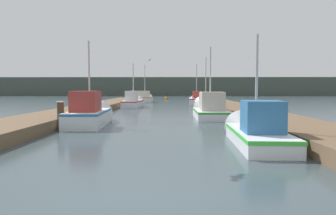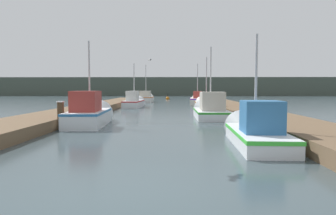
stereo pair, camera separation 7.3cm
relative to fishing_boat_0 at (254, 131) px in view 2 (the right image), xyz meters
The scene contains 16 objects.
ground_plane 5.60m from the fishing_boat_0, 125.66° to the right, with size 200.00×200.00×0.00m.
dock_left 14.35m from the fishing_boat_0, 127.01° to the left, with size 2.63×40.00×0.44m.
dock_right 11.66m from the fishing_boat_0, 79.51° to the left, with size 2.63×40.00×0.44m.
distant_shore_ridge 64.52m from the fishing_boat_0, 92.90° to the left, with size 120.00×16.00×4.15m.
fishing_boat_0 is the anchor object (origin of this frame).
fishing_boat_1 7.97m from the fishing_boat_0, 144.38° to the left, with size 1.77×4.69×4.28m.
fishing_boat_2 8.28m from the fishing_boat_0, 92.84° to the left, with size 1.78×4.92×4.68m.
fishing_boat_3 13.76m from the fishing_boat_0, 90.32° to the left, with size 1.71×6.11×4.48m.
fishing_boat_4 18.98m from the fishing_boat_0, 109.00° to the left, with size 1.54×5.14×4.29m.
fishing_boat_5 22.61m from the fishing_boat_0, 90.16° to the left, with size 1.79×5.35×4.65m.
fishing_boat_6 28.29m from the fishing_boat_0, 102.29° to the left, with size 1.72×4.90×5.01m.
mooring_piling_0 7.88m from the fishing_boat_0, 157.51° to the left, with size 0.32×0.32×1.18m.
mooring_piling_1 22.29m from the fishing_boat_0, 109.26° to the left, with size 0.26×0.26×1.33m.
mooring_piling_2 15.24m from the fishing_boat_0, 87.29° to the left, with size 0.32×0.32×1.01m.
channel_buoy 36.76m from the fishing_boat_0, 95.60° to the left, with size 0.56×0.56×1.06m.
seagull_1 15.70m from the fishing_boat_0, 107.06° to the left, with size 0.38×0.53×0.12m.
Camera 2 is at (0.77, -4.84, 1.72)m, focal length 32.00 mm.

